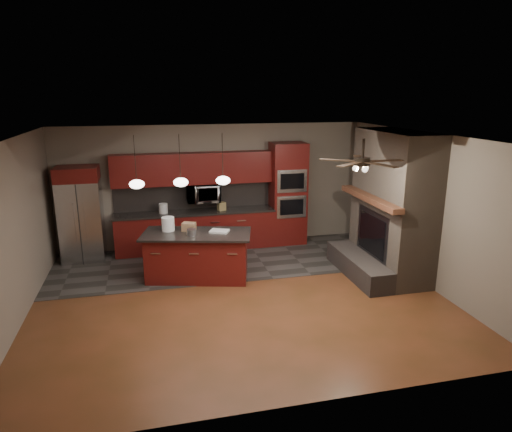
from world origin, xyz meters
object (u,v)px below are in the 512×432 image
object	(u,v)px
refrigerator	(81,214)
counter_bucket	(163,208)
kitchen_island	(197,256)
white_bucket	(168,224)
microwave	(203,193)
paint_tray	(220,231)
counter_box	(222,206)
paint_can	(192,232)
cardboard_box	(189,227)
oven_tower	(288,194)

from	to	relation	value
refrigerator	counter_bucket	distance (m)	1.71
kitchen_island	white_bucket	distance (m)	0.83
microwave	kitchen_island	xyz separation A→B (m)	(-0.36, -1.77, -0.83)
refrigerator	paint_tray	bearing A→B (deg)	-31.87
counter_box	microwave	bearing A→B (deg)	147.76
kitchen_island	white_bucket	world-z (taller)	white_bucket
kitchen_island	paint_tray	size ratio (longest dim) A/B	6.32
kitchen_island	paint_can	world-z (taller)	paint_can
kitchen_island	counter_bucket	distance (m)	1.88
paint_can	counter_box	xyz separation A→B (m)	(0.85, 1.77, 0.02)
counter_bucket	counter_box	size ratio (longest dim) A/B	1.17
kitchen_island	cardboard_box	distance (m)	0.58
microwave	paint_tray	size ratio (longest dim) A/B	2.11
paint_tray	counter_bucket	xyz separation A→B (m)	(-0.98, 1.75, 0.07)
white_bucket	counter_box	bearing A→B (deg)	47.67
microwave	cardboard_box	bearing A→B (deg)	-106.85
paint_can	counter_bucket	xyz separation A→B (m)	(-0.45, 1.82, 0.03)
oven_tower	white_bucket	bearing A→B (deg)	-153.33
microwave	cardboard_box	world-z (taller)	microwave
oven_tower	microwave	xyz separation A→B (m)	(-1.98, 0.06, 0.11)
paint_tray	counter_box	size ratio (longest dim) A/B	1.86
counter_box	refrigerator	bearing A→B (deg)	162.54
paint_tray	counter_bucket	size ratio (longest dim) A/B	1.60
microwave	refrigerator	world-z (taller)	refrigerator
paint_can	cardboard_box	bearing A→B (deg)	94.11
paint_can	paint_tray	xyz separation A→B (m)	(0.53, 0.07, -0.04)
kitchen_island	paint_tray	world-z (taller)	paint_tray
oven_tower	microwave	size ratio (longest dim) A/B	3.25
kitchen_island	paint_tray	xyz separation A→B (m)	(0.43, -0.03, 0.47)
oven_tower	counter_box	bearing A→B (deg)	-178.45
paint_can	paint_tray	world-z (taller)	paint_can
microwave	white_bucket	bearing A→B (deg)	-120.23
white_bucket	paint_tray	bearing A→B (deg)	-18.67
kitchen_island	counter_bucket	size ratio (longest dim) A/B	10.09
oven_tower	white_bucket	distance (m)	3.18
counter_bucket	paint_tray	bearing A→B (deg)	-60.82
counter_box	kitchen_island	bearing A→B (deg)	-132.30
cardboard_box	counter_bucket	xyz separation A→B (m)	(-0.42, 1.52, 0.01)
paint_can	paint_tray	bearing A→B (deg)	7.56
paint_tray	counter_bucket	world-z (taller)	counter_bucket
paint_can	counter_box	size ratio (longest dim) A/B	0.93
paint_tray	counter_box	xyz separation A→B (m)	(0.32, 1.70, 0.06)
refrigerator	cardboard_box	world-z (taller)	refrigerator
counter_bucket	counter_box	bearing A→B (deg)	-2.21
kitchen_island	refrigerator	bearing A→B (deg)	158.19
refrigerator	microwave	bearing A→B (deg)	2.88
refrigerator	cardboard_box	size ratio (longest dim) A/B	8.19
refrigerator	white_bucket	size ratio (longest dim) A/B	7.60
white_bucket	counter_bucket	world-z (taller)	white_bucket
paint_tray	paint_can	bearing A→B (deg)	-146.77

